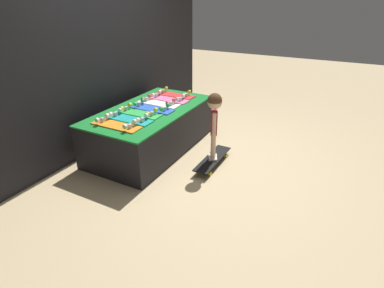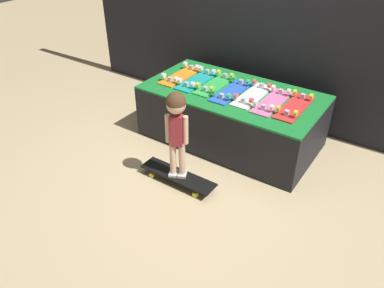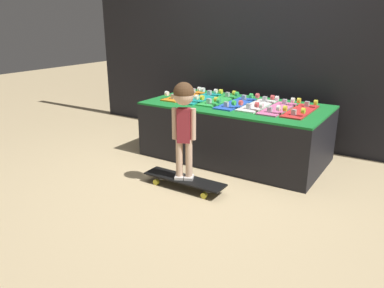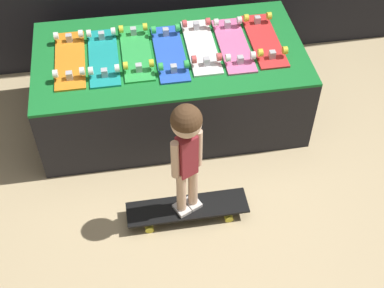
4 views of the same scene
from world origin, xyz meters
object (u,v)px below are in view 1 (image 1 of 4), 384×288
object	(u,v)px
skateboard_blue_on_rack	(152,108)
skateboard_on_floor	(213,159)
skateboard_orange_on_rack	(116,125)
skateboard_teal_on_rack	(129,118)
child	(214,114)
skateboard_white_on_rack	(158,103)
skateboard_pink_on_rack	(168,99)
skateboard_red_on_rack	(175,94)
skateboard_green_on_rack	(139,113)

from	to	relation	value
skateboard_blue_on_rack	skateboard_on_floor	size ratio (longest dim) A/B	0.81
skateboard_orange_on_rack	skateboard_blue_on_rack	size ratio (longest dim) A/B	1.00
skateboard_teal_on_rack	child	xyz separation A→B (m)	(0.42, -0.94, 0.08)
skateboard_orange_on_rack	skateboard_white_on_rack	bearing A→B (deg)	0.21
skateboard_white_on_rack	skateboard_on_floor	distance (m)	1.12
skateboard_blue_on_rack	skateboard_pink_on_rack	bearing A→B (deg)	2.60
skateboard_teal_on_rack	skateboard_red_on_rack	world-z (taller)	same
skateboard_teal_on_rack	skateboard_on_floor	bearing A→B (deg)	-66.18
skateboard_green_on_rack	skateboard_red_on_rack	bearing A→B (deg)	-0.33
skateboard_green_on_rack	child	world-z (taller)	child
skateboard_teal_on_rack	child	size ratio (longest dim) A/B	0.73
skateboard_blue_on_rack	skateboard_on_floor	bearing A→B (deg)	-91.62
skateboard_white_on_rack	skateboard_red_on_rack	size ratio (longest dim) A/B	1.00
skateboard_orange_on_rack	skateboard_blue_on_rack	world-z (taller)	same
skateboard_orange_on_rack	child	xyz separation A→B (m)	(0.64, -0.95, 0.08)
skateboard_on_floor	skateboard_pink_on_rack	bearing A→B (deg)	63.40
skateboard_orange_on_rack	skateboard_on_floor	size ratio (longest dim) A/B	0.81
skateboard_teal_on_rack	skateboard_pink_on_rack	distance (m)	0.89
skateboard_blue_on_rack	skateboard_white_on_rack	distance (m)	0.22
skateboard_orange_on_rack	skateboard_pink_on_rack	size ratio (longest dim) A/B	1.00
skateboard_orange_on_rack	skateboard_pink_on_rack	world-z (taller)	same
skateboard_green_on_rack	skateboard_on_floor	world-z (taller)	skateboard_green_on_rack
skateboard_blue_on_rack	skateboard_pink_on_rack	size ratio (longest dim) A/B	1.00
skateboard_green_on_rack	skateboard_blue_on_rack	size ratio (longest dim) A/B	1.00
skateboard_pink_on_rack	child	size ratio (longest dim) A/B	0.73
child	skateboard_on_floor	bearing A→B (deg)	71.99
skateboard_orange_on_rack	skateboard_red_on_rack	xyz separation A→B (m)	(1.33, 0.00, 0.00)
skateboard_blue_on_rack	skateboard_green_on_rack	bearing A→B (deg)	168.56
skateboard_green_on_rack	child	size ratio (longest dim) A/B	0.73
skateboard_red_on_rack	skateboard_on_floor	xyz separation A→B (m)	(-0.69, -0.96, -0.53)
skateboard_teal_on_rack	skateboard_red_on_rack	bearing A→B (deg)	0.57
skateboard_green_on_rack	skateboard_red_on_rack	xyz separation A→B (m)	(0.89, -0.01, 0.00)
skateboard_green_on_rack	skateboard_white_on_rack	world-z (taller)	same
skateboard_orange_on_rack	skateboard_red_on_rack	bearing A→B (deg)	0.17
skateboard_white_on_rack	skateboard_red_on_rack	xyz separation A→B (m)	(0.44, 0.00, 0.00)
skateboard_teal_on_rack	skateboard_red_on_rack	size ratio (longest dim) A/B	1.00
skateboard_teal_on_rack	skateboard_red_on_rack	distance (m)	1.11
skateboard_orange_on_rack	skateboard_white_on_rack	size ratio (longest dim) A/B	1.00
skateboard_red_on_rack	skateboard_orange_on_rack	bearing A→B (deg)	-179.83
skateboard_red_on_rack	skateboard_on_floor	bearing A→B (deg)	-125.84
skateboard_white_on_rack	skateboard_orange_on_rack	bearing A→B (deg)	-179.79
skateboard_green_on_rack	child	xyz separation A→B (m)	(0.20, -0.96, 0.08)
child	skateboard_green_on_rack	bearing A→B (deg)	76.38
skateboard_red_on_rack	skateboard_on_floor	world-z (taller)	skateboard_red_on_rack
skateboard_white_on_rack	skateboard_pink_on_rack	distance (m)	0.22
skateboard_orange_on_rack	skateboard_on_floor	distance (m)	1.26
skateboard_red_on_rack	child	xyz separation A→B (m)	(-0.69, -0.96, 0.08)
skateboard_orange_on_rack	skateboard_green_on_rack	size ratio (longest dim) A/B	1.00
skateboard_white_on_rack	skateboard_on_floor	bearing A→B (deg)	-104.52
skateboard_blue_on_rack	skateboard_white_on_rack	world-z (taller)	same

